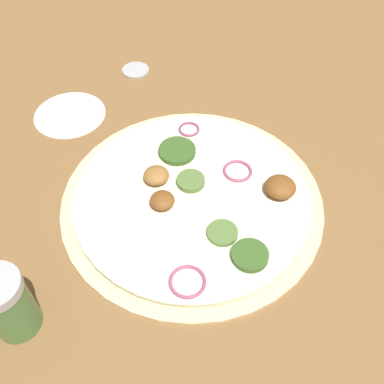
# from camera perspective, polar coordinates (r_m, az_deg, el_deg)

# --- Properties ---
(ground_plane) EXTENTS (3.00, 3.00, 0.00)m
(ground_plane) POSITION_cam_1_polar(r_m,az_deg,el_deg) (0.58, 0.00, -1.19)
(ground_plane) COLOR brown
(pizza) EXTENTS (0.34, 0.34, 0.03)m
(pizza) POSITION_cam_1_polar(r_m,az_deg,el_deg) (0.58, 0.21, -0.73)
(pizza) COLOR beige
(pizza) RESTS_ON ground_plane
(spice_jar) EXTENTS (0.05, 0.05, 0.09)m
(spice_jar) POSITION_cam_1_polar(r_m,az_deg,el_deg) (0.49, -22.40, -13.06)
(spice_jar) COLOR #4C7F42
(spice_jar) RESTS_ON ground_plane
(loose_cap) EXTENTS (0.05, 0.05, 0.01)m
(loose_cap) POSITION_cam_1_polar(r_m,az_deg,el_deg) (0.80, -7.19, 15.19)
(loose_cap) COLOR #B2B2B7
(loose_cap) RESTS_ON ground_plane
(flour_patch) EXTENTS (0.11, 0.11, 0.00)m
(flour_patch) POSITION_cam_1_polar(r_m,az_deg,el_deg) (0.73, -15.25, 9.49)
(flour_patch) COLOR white
(flour_patch) RESTS_ON ground_plane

